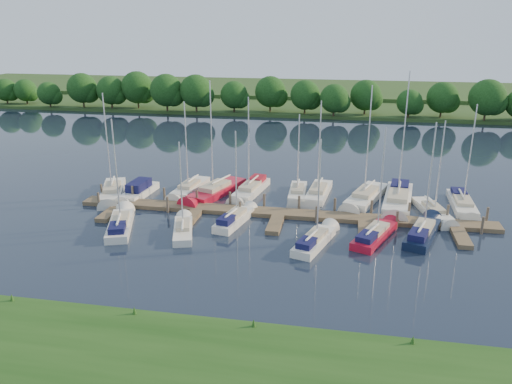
% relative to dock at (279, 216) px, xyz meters
% --- Properties ---
extents(ground, '(260.00, 260.00, 0.00)m').
position_rel_dock_xyz_m(ground, '(0.00, -7.31, -0.20)').
color(ground, '#17202F').
rests_on(ground, ground).
extents(near_bank, '(90.00, 10.00, 0.50)m').
position_rel_dock_xyz_m(near_bank, '(0.00, -23.31, 0.05)').
color(near_bank, '#1A4213').
rests_on(near_bank, ground).
extents(dock, '(40.00, 6.00, 0.40)m').
position_rel_dock_xyz_m(dock, '(0.00, 0.00, 0.00)').
color(dock, brown).
rests_on(dock, ground).
extents(mooring_pilings, '(38.24, 2.84, 2.00)m').
position_rel_dock_xyz_m(mooring_pilings, '(0.00, 1.13, 0.40)').
color(mooring_pilings, '#473D33').
rests_on(mooring_pilings, ground).
extents(far_shore, '(180.00, 30.00, 0.60)m').
position_rel_dock_xyz_m(far_shore, '(0.00, 67.69, 0.10)').
color(far_shore, '#27471B').
rests_on(far_shore, ground).
extents(distant_hill, '(220.00, 40.00, 1.40)m').
position_rel_dock_xyz_m(distant_hill, '(0.00, 92.69, 0.50)').
color(distant_hill, '#344F22').
rests_on(distant_hill, ground).
extents(treeline, '(145.06, 9.17, 8.11)m').
position_rel_dock_xyz_m(treeline, '(0.79, 54.77, 3.79)').
color(treeline, '#38281C').
rests_on(treeline, ground).
extents(sailboat_n_0, '(4.59, 8.87, 11.34)m').
position_rel_dock_xyz_m(sailboat_n_0, '(-18.39, 3.12, 0.08)').
color(sailboat_n_0, silver).
rests_on(sailboat_n_0, ground).
extents(motorboat, '(2.37, 6.80, 2.03)m').
position_rel_dock_xyz_m(motorboat, '(-15.59, 3.46, 0.19)').
color(motorboat, silver).
rests_on(motorboat, ground).
extents(sailboat_n_2, '(2.62, 8.11, 10.24)m').
position_rel_dock_xyz_m(sailboat_n_2, '(-10.71, 5.86, 0.07)').
color(sailboat_n_2, silver).
rests_on(sailboat_n_2, ground).
extents(sailboat_n_3, '(4.89, 9.90, 12.60)m').
position_rel_dock_xyz_m(sailboat_n_3, '(-7.68, 5.26, 0.08)').
color(sailboat_n_3, '#AE1026').
rests_on(sailboat_n_3, ground).
extents(sailboat_n_4, '(3.13, 8.60, 10.89)m').
position_rel_dock_xyz_m(sailboat_n_4, '(-4.01, 6.48, 0.13)').
color(sailboat_n_4, silver).
rests_on(sailboat_n_4, ground).
extents(sailboat_n_5, '(1.91, 7.14, 9.22)m').
position_rel_dock_xyz_m(sailboat_n_5, '(1.12, 6.48, 0.08)').
color(sailboat_n_5, silver).
rests_on(sailboat_n_5, ground).
extents(sailboat_n_6, '(2.66, 8.37, 10.66)m').
position_rel_dock_xyz_m(sailboat_n_6, '(3.28, 6.72, 0.08)').
color(sailboat_n_6, silver).
rests_on(sailboat_n_6, ground).
extents(sailboat_n_7, '(4.85, 9.70, 12.32)m').
position_rel_dock_xyz_m(sailboat_n_7, '(8.15, 6.33, 0.08)').
color(sailboat_n_7, silver).
rests_on(sailboat_n_7, ground).
extents(sailboat_n_8, '(3.83, 11.08, 13.82)m').
position_rel_dock_xyz_m(sailboat_n_8, '(11.42, 6.03, 0.13)').
color(sailboat_n_8, silver).
rests_on(sailboat_n_8, ground).
extents(sailboat_n_9, '(3.24, 7.59, 9.53)m').
position_rel_dock_xyz_m(sailboat_n_9, '(14.55, 3.40, 0.07)').
color(sailboat_n_9, silver).
rests_on(sailboat_n_9, ground).
extents(sailboat_n_10, '(2.24, 8.54, 10.73)m').
position_rel_dock_xyz_m(sailboat_n_10, '(17.71, 6.10, 0.10)').
color(sailboat_n_10, silver).
rests_on(sailboat_n_10, ground).
extents(sailboat_s_0, '(4.00, 7.99, 10.22)m').
position_rel_dock_xyz_m(sailboat_s_0, '(-13.62, -5.13, 0.12)').
color(sailboat_s_0, silver).
rests_on(sailboat_s_0, ground).
extents(sailboat_s_1, '(3.11, 6.59, 8.48)m').
position_rel_dock_xyz_m(sailboat_s_1, '(-7.74, -5.14, 0.07)').
color(sailboat_s_1, silver).
rests_on(sailboat_s_1, ground).
extents(sailboat_s_2, '(2.80, 6.92, 8.96)m').
position_rel_dock_xyz_m(sailboat_s_2, '(-3.79, -2.07, 0.13)').
color(sailboat_s_2, silver).
rests_on(sailboat_s_2, ground).
extents(sailboat_s_3, '(3.41, 7.22, 9.26)m').
position_rel_dock_xyz_m(sailboat_s_3, '(3.83, -5.49, 0.12)').
color(sailboat_s_3, silver).
rests_on(sailboat_s_3, ground).
extents(sailboat_s_4, '(4.24, 7.70, 9.91)m').
position_rel_dock_xyz_m(sailboat_s_4, '(8.85, -3.17, 0.11)').
color(sailboat_s_4, '#AE1026').
rests_on(sailboat_s_4, ground).
extents(sailboat_s_5, '(3.94, 8.02, 10.33)m').
position_rel_dock_xyz_m(sailboat_s_5, '(12.86, -2.20, 0.13)').
color(sailboat_s_5, black).
rests_on(sailboat_s_5, ground).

